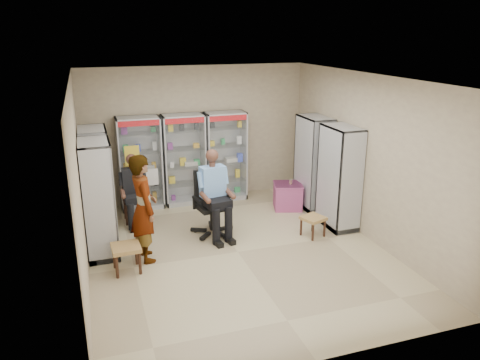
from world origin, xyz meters
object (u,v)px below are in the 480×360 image
object	(u,v)px
wooden_chair	(134,199)
office_chair	(212,203)
woven_stool_a	(313,226)
standing_man	(144,208)
cabinet_back_left	(140,163)
cabinet_right_far	(313,163)
cabinet_right_near	(339,178)
seated_shopkeeper	(212,196)
pink_trunk	(288,196)
cabinet_back_right	(225,156)
cabinet_left_far	(97,180)
woven_stool_b	(127,258)
cabinet_back_mid	(184,160)
cabinet_left_near	(99,199)

from	to	relation	value
wooden_chair	office_chair	size ratio (longest dim) A/B	0.76
woven_stool_a	standing_man	xyz separation A→B (m)	(-3.10, 0.06, 0.72)
cabinet_back_left	cabinet_right_far	bearing A→B (deg)	-17.75
cabinet_right_near	seated_shopkeeper	bearing A→B (deg)	81.58
pink_trunk	woven_stool_a	xyz separation A→B (m)	(-0.14, -1.48, -0.09)
pink_trunk	cabinet_right_far	bearing A→B (deg)	-8.61
office_chair	seated_shopkeeper	size ratio (longest dim) A/B	0.79
cabinet_back_left	office_chair	xyz separation A→B (m)	(1.09, -1.82, -0.38)
cabinet_back_right	office_chair	size ratio (longest dim) A/B	1.62
cabinet_right_near	cabinet_left_far	xyz separation A→B (m)	(-4.46, 1.30, 0.00)
woven_stool_b	wooden_chair	bearing A→B (deg)	80.46
cabinet_left_far	cabinet_back_mid	bearing A→B (deg)	116.32
cabinet_back_left	woven_stool_a	size ratio (longest dim) A/B	5.18
cabinet_back_left	cabinet_back_mid	xyz separation A→B (m)	(0.95, 0.00, 0.00)
cabinet_back_mid	cabinet_right_far	world-z (taller)	same
cabinet_right_near	cabinet_left_near	size ratio (longest dim) A/B	1.00
cabinet_left_near	woven_stool_b	xyz separation A→B (m)	(0.33, -0.78, -0.78)
cabinet_back_right	cabinet_right_near	xyz separation A→B (m)	(1.63, -2.23, 0.00)
cabinet_back_mid	pink_trunk	bearing A→B (deg)	-27.18
cabinet_back_left	cabinet_right_near	xyz separation A→B (m)	(3.53, -2.23, 0.00)
cabinet_back_right	cabinet_left_far	world-z (taller)	same
cabinet_back_left	woven_stool_b	xyz separation A→B (m)	(-0.60, -2.81, -0.78)
cabinet_right_near	cabinet_left_far	world-z (taller)	same
office_chair	cabinet_back_left	bearing A→B (deg)	111.64
cabinet_right_near	woven_stool_b	distance (m)	4.24
cabinet_left_far	standing_man	xyz separation A→B (m)	(0.68, -1.54, -0.08)
seated_shopkeeper	pink_trunk	size ratio (longest dim) A/B	2.71
cabinet_right_far	cabinet_left_far	xyz separation A→B (m)	(-4.46, 0.20, 0.00)
cabinet_back_mid	wooden_chair	size ratio (longest dim) A/B	2.13
wooden_chair	cabinet_left_far	bearing A→B (deg)	-163.61
cabinet_right_far	seated_shopkeeper	bearing A→B (deg)	106.81
woven_stool_a	woven_stool_b	bearing A→B (deg)	-175.30
office_chair	standing_man	size ratio (longest dim) A/B	0.67
cabinet_left_far	woven_stool_a	distance (m)	4.19
woven_stool_b	standing_man	xyz separation A→B (m)	(0.35, 0.34, 0.69)
cabinet_right_far	cabinet_right_near	distance (m)	1.10
cabinet_back_mid	cabinet_right_far	bearing A→B (deg)	-23.65
cabinet_right_near	office_chair	xyz separation A→B (m)	(-2.44, 0.41, -0.38)
cabinet_left_near	wooden_chair	xyz separation A→B (m)	(0.68, 1.30, -0.53)
woven_stool_b	pink_trunk	bearing A→B (deg)	26.17
wooden_chair	seated_shopkeeper	xyz separation A→B (m)	(1.34, -1.14, 0.31)
cabinet_back_left	cabinet_left_far	bearing A→B (deg)	-135.00
cabinet_left_far	wooden_chair	bearing A→B (deg)	106.39
seated_shopkeeper	standing_man	world-z (taller)	standing_man
cabinet_back_mid	wooden_chair	bearing A→B (deg)	-148.69
cabinet_left_far	cabinet_left_near	bearing A→B (deg)	-0.00
cabinet_right_far	pink_trunk	distance (m)	0.90
cabinet_back_left	cabinet_right_far	distance (m)	3.71
cabinet_back_left	woven_stool_b	distance (m)	2.98
cabinet_back_left	standing_man	xyz separation A→B (m)	(-0.25, -2.47, -0.08)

